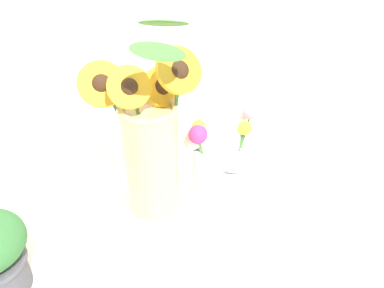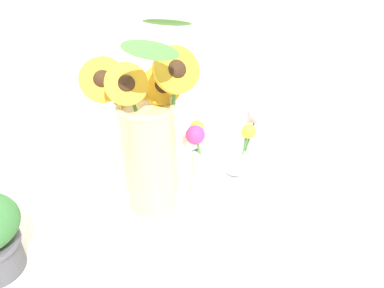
{
  "view_description": "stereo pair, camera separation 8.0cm",
  "coord_description": "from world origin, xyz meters",
  "px_view_note": "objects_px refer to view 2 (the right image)",
  "views": [
    {
      "loc": [
        -0.37,
        -0.51,
        0.59
      ],
      "look_at": [
        -0.03,
        0.06,
        0.15
      ],
      "focal_mm": 35.0,
      "sensor_mm": 36.0,
      "label": 1
    },
    {
      "loc": [
        -0.3,
        -0.55,
        0.59
      ],
      "look_at": [
        -0.03,
        0.06,
        0.15
      ],
      "focal_mm": 35.0,
      "sensor_mm": 36.0,
      "label": 2
    }
  ],
  "objects_px": {
    "mason_jar_sunflowers": "(149,144)",
    "vase_small_center": "(202,163)",
    "serving_tray": "(192,193)",
    "vase_bulb_right": "(241,150)"
  },
  "relations": [
    {
      "from": "serving_tray",
      "to": "mason_jar_sunflowers",
      "type": "xyz_separation_m",
      "value": [
        -0.09,
        0.01,
        0.16
      ]
    },
    {
      "from": "serving_tray",
      "to": "vase_bulb_right",
      "type": "relative_size",
      "value": 2.34
    },
    {
      "from": "serving_tray",
      "to": "mason_jar_sunflowers",
      "type": "bearing_deg",
      "value": 176.48
    },
    {
      "from": "mason_jar_sunflowers",
      "to": "vase_bulb_right",
      "type": "height_order",
      "value": "mason_jar_sunflowers"
    },
    {
      "from": "serving_tray",
      "to": "mason_jar_sunflowers",
      "type": "distance_m",
      "value": 0.19
    },
    {
      "from": "mason_jar_sunflowers",
      "to": "vase_bulb_right",
      "type": "xyz_separation_m",
      "value": [
        0.23,
        0.01,
        -0.08
      ]
    },
    {
      "from": "vase_small_center",
      "to": "vase_bulb_right",
      "type": "distance_m",
      "value": 0.13
    },
    {
      "from": "serving_tray",
      "to": "vase_bulb_right",
      "type": "bearing_deg",
      "value": 5.13
    },
    {
      "from": "serving_tray",
      "to": "mason_jar_sunflowers",
      "type": "height_order",
      "value": "mason_jar_sunflowers"
    },
    {
      "from": "mason_jar_sunflowers",
      "to": "vase_small_center",
      "type": "height_order",
      "value": "mason_jar_sunflowers"
    }
  ]
}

